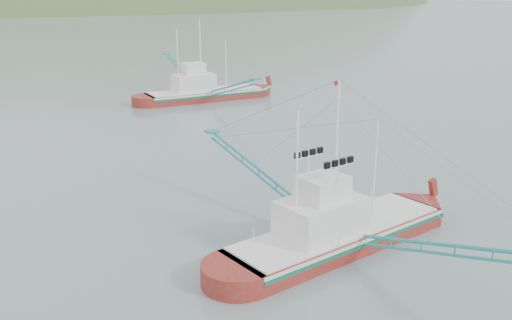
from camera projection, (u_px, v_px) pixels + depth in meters
ground at (320, 233)px, 34.18m from camera, size 1200.00×1200.00×0.00m
main_boat at (336, 223)px, 31.89m from camera, size 14.19×25.51×10.32m
bg_boat_right at (204, 85)px, 73.98m from camera, size 15.94×27.63×11.31m
headland_right at (156, 4)px, 497.26m from camera, size 684.00×432.00×306.00m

